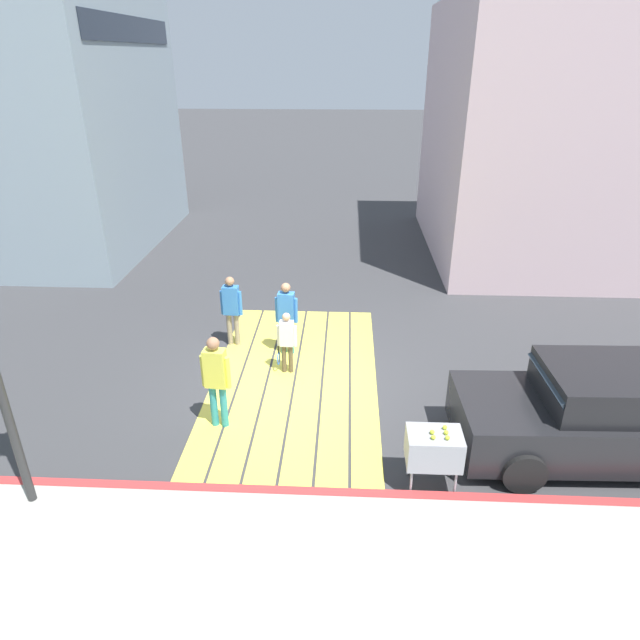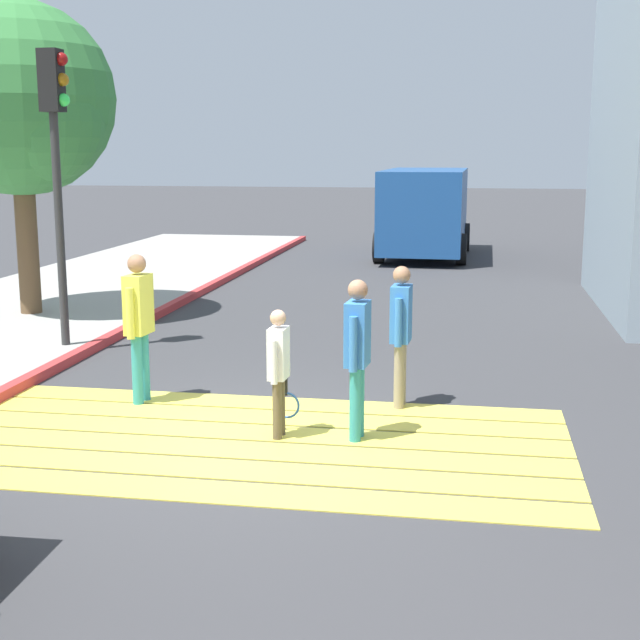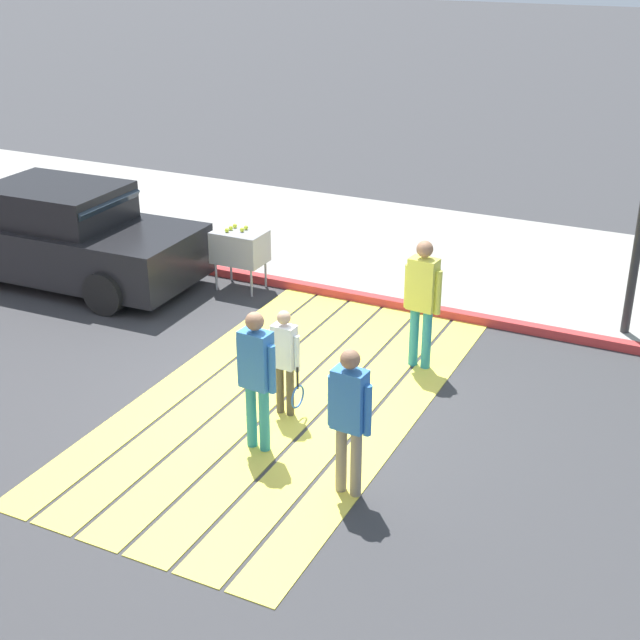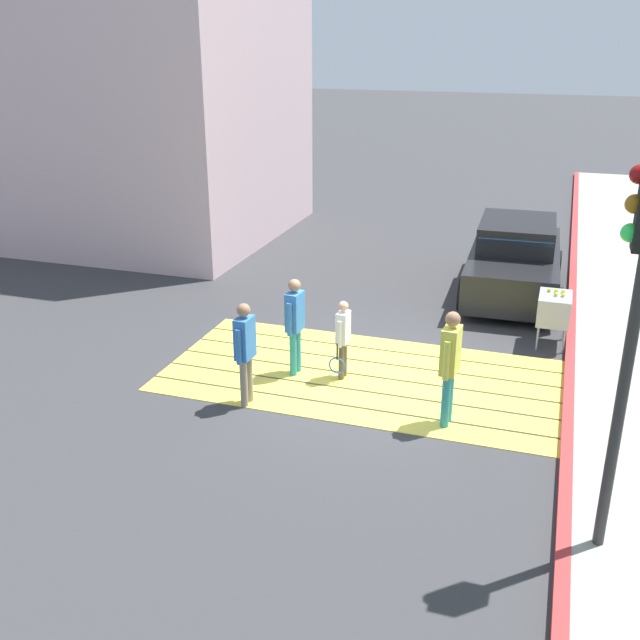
{
  "view_description": "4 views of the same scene",
  "coord_description": "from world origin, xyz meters",
  "px_view_note": "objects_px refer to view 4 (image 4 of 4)",
  "views": [
    {
      "loc": [
        -9.38,
        -0.97,
        5.87
      ],
      "look_at": [
        0.25,
        -0.49,
        1.21
      ],
      "focal_mm": 30.91,
      "sensor_mm": 36.0,
      "label": 1
    },
    {
      "loc": [
        2.16,
        -8.36,
        2.9
      ],
      "look_at": [
        0.65,
        0.41,
        1.19
      ],
      "focal_mm": 50.17,
      "sensor_mm": 36.0,
      "label": 2
    },
    {
      "loc": [
        8.21,
        4.49,
        5.29
      ],
      "look_at": [
        0.07,
        0.53,
        1.21
      ],
      "focal_mm": 49.38,
      "sensor_mm": 36.0,
      "label": 3
    },
    {
      "loc": [
        -2.8,
        10.66,
        5.31
      ],
      "look_at": [
        0.56,
        0.48,
        1.1
      ],
      "focal_mm": 41.58,
      "sensor_mm": 36.0,
      "label": 4
    }
  ],
  "objects_px": {
    "pedestrian_child_with_racket": "(343,336)",
    "tennis_ball_cart": "(554,309)",
    "pedestrian_adult_lead": "(295,320)",
    "pedestrian_adult_side": "(450,360)",
    "car_parked_near_curb": "(514,260)",
    "traffic_light_corner": "(638,288)",
    "pedestrian_adult_trailing": "(245,347)"
  },
  "relations": [
    {
      "from": "pedestrian_child_with_racket",
      "to": "tennis_ball_cart",
      "type": "bearing_deg",
      "value": -141.87
    },
    {
      "from": "pedestrian_adult_lead",
      "to": "pedestrian_adult_side",
      "type": "bearing_deg",
      "value": 160.94
    },
    {
      "from": "car_parked_near_curb",
      "to": "pedestrian_child_with_racket",
      "type": "distance_m",
      "value": 5.64
    },
    {
      "from": "pedestrian_adult_side",
      "to": "pedestrian_child_with_racket",
      "type": "xyz_separation_m",
      "value": [
        1.85,
        -0.99,
        -0.26
      ]
    },
    {
      "from": "tennis_ball_cart",
      "to": "traffic_light_corner",
      "type": "bearing_deg",
      "value": 96.72
    },
    {
      "from": "pedestrian_adult_lead",
      "to": "pedestrian_adult_trailing",
      "type": "relative_size",
      "value": 1.01
    },
    {
      "from": "traffic_light_corner",
      "to": "pedestrian_adult_lead",
      "type": "distance_m",
      "value": 6.0
    },
    {
      "from": "car_parked_near_curb",
      "to": "tennis_ball_cart",
      "type": "height_order",
      "value": "car_parked_near_curb"
    },
    {
      "from": "traffic_light_corner",
      "to": "pedestrian_child_with_racket",
      "type": "height_order",
      "value": "traffic_light_corner"
    },
    {
      "from": "tennis_ball_cart",
      "to": "pedestrian_child_with_racket",
      "type": "relative_size",
      "value": 0.77
    },
    {
      "from": "car_parked_near_curb",
      "to": "traffic_light_corner",
      "type": "bearing_deg",
      "value": 100.6
    },
    {
      "from": "car_parked_near_curb",
      "to": "pedestrian_adult_lead",
      "type": "xyz_separation_m",
      "value": [
        3.06,
        5.24,
        0.22
      ]
    },
    {
      "from": "pedestrian_adult_side",
      "to": "pedestrian_adult_trailing",
      "type": "bearing_deg",
      "value": 6.21
    },
    {
      "from": "traffic_light_corner",
      "to": "pedestrian_adult_side",
      "type": "xyz_separation_m",
      "value": [
        2.0,
        -2.28,
        -2.03
      ]
    },
    {
      "from": "pedestrian_adult_side",
      "to": "pedestrian_child_with_racket",
      "type": "height_order",
      "value": "pedestrian_adult_side"
    },
    {
      "from": "pedestrian_adult_lead",
      "to": "car_parked_near_curb",
      "type": "bearing_deg",
      "value": -120.25
    },
    {
      "from": "car_parked_near_curb",
      "to": "tennis_ball_cart",
      "type": "bearing_deg",
      "value": 108.61
    },
    {
      "from": "traffic_light_corner",
      "to": "tennis_ball_cart",
      "type": "distance_m",
      "value": 6.25
    },
    {
      "from": "traffic_light_corner",
      "to": "tennis_ball_cart",
      "type": "bearing_deg",
      "value": -83.28
    },
    {
      "from": "traffic_light_corner",
      "to": "pedestrian_adult_trailing",
      "type": "height_order",
      "value": "traffic_light_corner"
    },
    {
      "from": "pedestrian_adult_lead",
      "to": "pedestrian_adult_side",
      "type": "height_order",
      "value": "pedestrian_adult_side"
    },
    {
      "from": "tennis_ball_cart",
      "to": "pedestrian_adult_trailing",
      "type": "bearing_deg",
      "value": 41.53
    },
    {
      "from": "pedestrian_adult_trailing",
      "to": "pedestrian_child_with_racket",
      "type": "relative_size",
      "value": 1.22
    },
    {
      "from": "pedestrian_adult_trailing",
      "to": "pedestrian_adult_side",
      "type": "bearing_deg",
      "value": -173.79
    },
    {
      "from": "traffic_light_corner",
      "to": "pedestrian_child_with_racket",
      "type": "distance_m",
      "value": 5.55
    },
    {
      "from": "traffic_light_corner",
      "to": "tennis_ball_cart",
      "type": "height_order",
      "value": "traffic_light_corner"
    },
    {
      "from": "traffic_light_corner",
      "to": "pedestrian_adult_lead",
      "type": "bearing_deg",
      "value": -34.58
    },
    {
      "from": "car_parked_near_curb",
      "to": "pedestrian_adult_trailing",
      "type": "xyz_separation_m",
      "value": [
        3.39,
        6.48,
        0.21
      ]
    },
    {
      "from": "tennis_ball_cart",
      "to": "pedestrian_adult_trailing",
      "type": "distance_m",
      "value": 5.74
    },
    {
      "from": "car_parked_near_curb",
      "to": "pedestrian_adult_lead",
      "type": "relative_size",
      "value": 2.65
    },
    {
      "from": "car_parked_near_curb",
      "to": "pedestrian_adult_side",
      "type": "distance_m",
      "value": 6.17
    },
    {
      "from": "car_parked_near_curb",
      "to": "pedestrian_adult_side",
      "type": "height_order",
      "value": "pedestrian_adult_side"
    }
  ]
}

